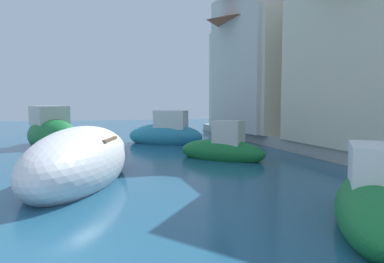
# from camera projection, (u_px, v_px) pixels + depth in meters

# --- Properties ---
(quay_promenade) EXTENTS (44.00, 32.00, 0.50)m
(quay_promenade) POSITION_uv_depth(u_px,v_px,m) (313.00, 256.00, 4.47)
(quay_promenade) COLOR #ADA89E
(quay_promenade) RESTS_ON ground
(moored_boat_1) EXTENTS (3.85, 6.33, 1.90)m
(moored_boat_1) POSITION_uv_depth(u_px,v_px,m) (81.00, 162.00, 9.83)
(moored_boat_1) COLOR white
(moored_boat_1) RESTS_ON ground
(moored_boat_2) EXTENTS (4.13, 3.27, 1.99)m
(moored_boat_2) POSITION_uv_depth(u_px,v_px,m) (166.00, 134.00, 18.84)
(moored_boat_2) COLOR teal
(moored_boat_2) RESTS_ON ground
(moored_boat_5) EXTENTS (3.19, 3.73, 1.63)m
(moored_boat_5) POSITION_uv_depth(u_px,v_px,m) (372.00, 204.00, 6.24)
(moored_boat_5) COLOR #197233
(moored_boat_5) RESTS_ON ground
(moored_boat_6) EXTENTS (3.59, 5.01, 2.33)m
(moored_boat_6) POSITION_uv_depth(u_px,v_px,m) (52.00, 134.00, 17.52)
(moored_boat_6) COLOR #197233
(moored_boat_6) RESTS_ON ground
(moored_boat_9) EXTENTS (3.14, 3.18, 1.67)m
(moored_boat_9) POSITION_uv_depth(u_px,v_px,m) (223.00, 149.00, 13.58)
(moored_boat_9) COLOR #197233
(moored_boat_9) RESTS_ON ground
(waterfront_building_annex) EXTENTS (7.26, 7.27, 9.22)m
(waterfront_building_annex) POSITION_uv_depth(u_px,v_px,m) (284.00, 50.00, 21.68)
(waterfront_building_annex) COLOR beige
(waterfront_building_annex) RESTS_ON quay_promenade
(waterfront_building_far) EXTENTS (6.80, 8.76, 7.41)m
(waterfront_building_far) POSITION_uv_depth(u_px,v_px,m) (281.00, 67.00, 22.08)
(waterfront_building_far) COLOR beige
(waterfront_building_far) RESTS_ON quay_promenade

